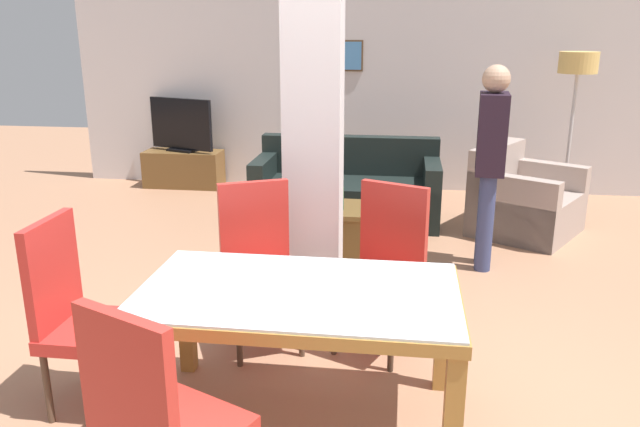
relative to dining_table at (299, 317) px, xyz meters
The scene contains 16 objects.
ground_plane 0.57m from the dining_table, ahead, with size 18.00×18.00×0.00m, color #A87758.
back_wall 4.96m from the dining_table, 90.01° to the left, with size 7.20×0.09×2.70m.
divider_pillar 1.60m from the dining_table, 95.32° to the left, with size 0.38×0.29×2.70m.
dining_table is the anchor object (origin of this frame).
dining_chair_far_left 0.89m from the dining_table, 115.59° to the left, with size 0.61×0.61×1.01m.
dining_chair_far_right 0.94m from the dining_table, 66.10° to the left, with size 0.61×0.61×1.01m.
dining_chair_head_left 1.14m from the dining_table, behind, with size 0.46×0.46×1.01m.
dining_chair_near_left 0.92m from the dining_table, 114.48° to the right, with size 0.61×0.61×1.01m.
sofa 3.53m from the dining_table, 91.51° to the left, with size 1.87×0.87×0.82m.
armchair 3.69m from the dining_table, 63.61° to the left, with size 1.21×1.24×0.83m.
coffee_table 2.45m from the dining_table, 90.86° to the left, with size 0.77×0.56×0.44m.
bottle 2.35m from the dining_table, 91.22° to the left, with size 0.08×0.08×0.27m.
tv_stand 5.15m from the dining_table, 115.92° to the left, with size 0.95×0.40×0.45m.
tv_screen 5.14m from the dining_table, 115.92° to the left, with size 0.86×0.35×0.65m.
floor_lamp 4.86m from the dining_table, 62.13° to the left, with size 0.40×0.40×1.68m.
standing_person 2.61m from the dining_table, 63.38° to the left, with size 0.25×0.40×1.65m.
Camera 1 is at (0.47, -2.71, 1.92)m, focal length 35.00 mm.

